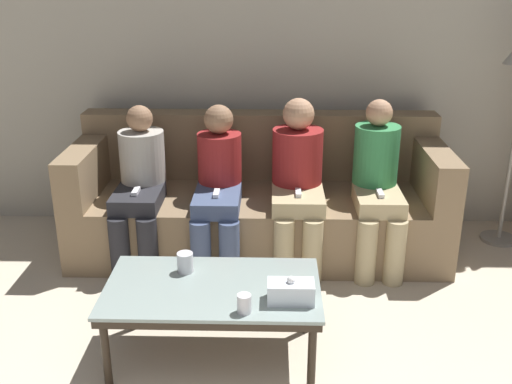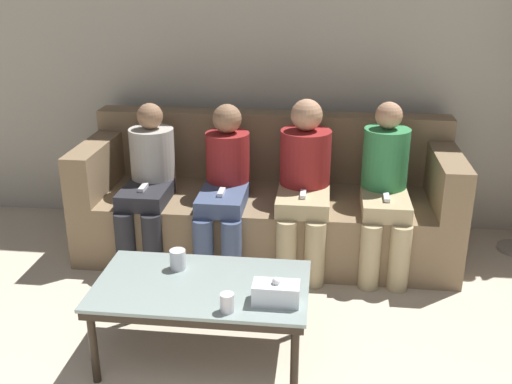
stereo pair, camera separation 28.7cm
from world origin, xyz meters
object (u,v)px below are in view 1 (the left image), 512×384
(coffee_table, at_px, (213,293))
(seated_person_left_end, at_px, (140,183))
(cup_near_left, at_px, (185,262))
(cup_near_right, at_px, (244,304))
(tissue_box, at_px, (291,291))
(couch, at_px, (259,203))
(seated_person_mid_left, at_px, (218,184))
(seated_person_mid_right, at_px, (298,178))
(seated_person_right_end, at_px, (377,182))

(coffee_table, xyz_separation_m, seated_person_left_end, (-0.58, 1.11, 0.17))
(coffee_table, height_order, cup_near_left, cup_near_left)
(cup_near_right, bearing_deg, tissue_box, 25.55)
(couch, relative_size, seated_person_left_end, 2.42)
(coffee_table, xyz_separation_m, seated_person_mid_left, (-0.06, 1.10, 0.17))
(couch, bearing_deg, seated_person_mid_right, -39.37)
(cup_near_right, height_order, seated_person_mid_left, seated_person_mid_left)
(tissue_box, bearing_deg, coffee_table, 160.77)
(cup_near_left, bearing_deg, seated_person_mid_right, 58.28)
(cup_near_left, xyz_separation_m, seated_person_mid_right, (0.61, 0.99, 0.12))
(cup_near_right, relative_size, tissue_box, 0.41)
(cup_near_left, distance_m, tissue_box, 0.60)
(couch, height_order, cup_near_right, couch)
(cup_near_left, distance_m, seated_person_mid_right, 1.17)
(cup_near_right, distance_m, seated_person_left_end, 1.54)
(tissue_box, height_order, seated_person_left_end, seated_person_left_end)
(tissue_box, bearing_deg, seated_person_right_end, 64.47)
(cup_near_left, bearing_deg, cup_near_right, -49.61)
(couch, xyz_separation_m, tissue_box, (0.18, -1.48, 0.15))
(tissue_box, relative_size, seated_person_left_end, 0.21)
(tissue_box, xyz_separation_m, seated_person_right_end, (0.60, 1.25, 0.10))
(seated_person_mid_left, distance_m, seated_person_mid_right, 0.52)
(seated_person_left_end, relative_size, seated_person_mid_left, 0.99)
(seated_person_left_end, bearing_deg, seated_person_mid_left, -1.61)
(seated_person_mid_left, distance_m, seated_person_right_end, 1.04)
(coffee_table, xyz_separation_m, seated_person_right_end, (0.98, 1.12, 0.19))
(coffee_table, bearing_deg, seated_person_left_end, 117.75)
(seated_person_left_end, height_order, seated_person_right_end, seated_person_right_end)
(cup_near_right, xyz_separation_m, tissue_box, (0.21, 0.10, 0.01))
(cup_near_left, height_order, seated_person_left_end, seated_person_left_end)
(couch, height_order, tissue_box, couch)
(tissue_box, bearing_deg, seated_person_mid_right, 86.55)
(cup_near_right, bearing_deg, couch, 88.93)
(couch, xyz_separation_m, cup_near_right, (-0.03, -1.58, 0.14))
(couch, bearing_deg, seated_person_left_end, -163.37)
(couch, xyz_separation_m, cup_near_left, (-0.35, -1.20, 0.15))
(couch, height_order, coffee_table, couch)
(tissue_box, relative_size, seated_person_right_end, 0.20)
(cup_near_left, height_order, seated_person_mid_left, seated_person_mid_left)
(cup_near_right, bearing_deg, coffee_table, 125.49)
(seated_person_mid_left, bearing_deg, cup_near_right, -80.16)
(seated_person_left_end, xyz_separation_m, seated_person_right_end, (1.56, 0.01, 0.02))
(seated_person_mid_right, bearing_deg, cup_near_left, -121.72)
(couch, bearing_deg, tissue_box, -82.88)
(tissue_box, height_order, seated_person_mid_left, seated_person_mid_left)
(seated_person_left_end, distance_m, seated_person_mid_right, 1.04)
(coffee_table, bearing_deg, cup_near_right, -54.51)
(coffee_table, distance_m, cup_near_right, 0.30)
(seated_person_right_end, bearing_deg, cup_near_right, -120.95)
(couch, height_order, seated_person_right_end, seated_person_right_end)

